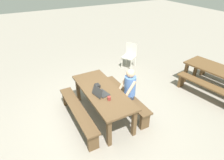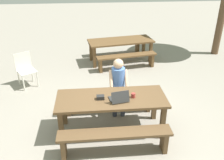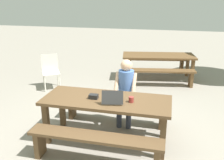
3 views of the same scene
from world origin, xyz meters
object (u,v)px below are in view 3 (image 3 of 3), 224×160
object	(u,v)px
person_seated	(126,88)
plastic_chair	(51,70)
small_pouch	(94,96)
picnic_table_mid	(158,58)
picnic_table_front	(106,105)
laptop	(113,99)
coffee_mug	(131,99)

from	to	relation	value
person_seated	plastic_chair	bearing A→B (deg)	146.17
small_pouch	picnic_table_mid	bearing A→B (deg)	77.01
picnic_table_front	picnic_table_mid	xyz separation A→B (m)	(0.64, 3.64, -0.04)
picnic_table_front	person_seated	size ratio (longest dim) A/B	1.64
picnic_table_front	laptop	distance (m)	0.24
picnic_table_front	laptop	xyz separation A→B (m)	(0.13, -0.12, 0.16)
small_pouch	person_seated	world-z (taller)	person_seated
picnic_table_front	small_pouch	xyz separation A→B (m)	(-0.21, -0.03, 0.14)
small_pouch	plastic_chair	xyz separation A→B (m)	(-1.91, 2.22, -0.32)
picnic_table_front	small_pouch	bearing A→B (deg)	-171.10
picnic_table_front	plastic_chair	size ratio (longest dim) A/B	2.34
picnic_table_front	small_pouch	size ratio (longest dim) A/B	14.43
person_seated	plastic_chair	distance (m)	2.81
plastic_chair	picnic_table_mid	xyz separation A→B (m)	(2.75, 1.46, 0.14)
picnic_table_front	small_pouch	distance (m)	0.26
small_pouch	plastic_chair	bearing A→B (deg)	130.66
laptop	picnic_table_mid	bearing A→B (deg)	-108.67
coffee_mug	plastic_chair	world-z (taller)	plastic_chair
coffee_mug	person_seated	world-z (taller)	person_seated
small_pouch	picnic_table_mid	world-z (taller)	small_pouch
laptop	picnic_table_mid	distance (m)	3.80
small_pouch	plastic_chair	world-z (taller)	plastic_chair
small_pouch	person_seated	xyz separation A→B (m)	(0.42, 0.66, -0.05)
picnic_table_front	laptop	world-z (taller)	laptop
laptop	plastic_chair	size ratio (longest dim) A/B	0.43
picnic_table_mid	small_pouch	bearing A→B (deg)	-112.55
person_seated	plastic_chair	size ratio (longest dim) A/B	1.43
small_pouch	person_seated	size ratio (longest dim) A/B	0.11
person_seated	picnic_table_mid	world-z (taller)	person_seated
laptop	plastic_chair	distance (m)	3.23
coffee_mug	person_seated	distance (m)	0.70
picnic_table_front	picnic_table_mid	size ratio (longest dim) A/B	0.96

